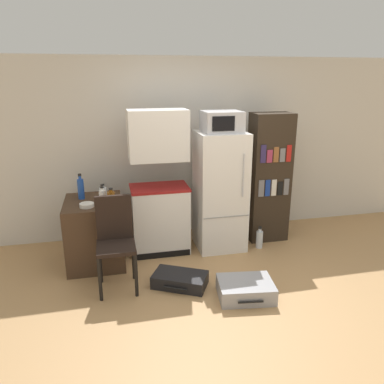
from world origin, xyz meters
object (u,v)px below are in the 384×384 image
(bottle_clear_short, at_px, (103,193))
(side_table, at_px, (95,232))
(refrigerator, at_px, (220,191))
(suitcase_large_flat, at_px, (246,289))
(bottle_blue_soda, at_px, (81,188))
(bottle_amber_beer, at_px, (111,198))
(suitcase_small_flat, at_px, (180,280))
(bookshelf, at_px, (269,178))
(bowl, at_px, (87,205))
(kitchen_hutch, at_px, (159,189))
(bottle_milk_white, at_px, (103,197))
(water_bottle_front, at_px, (259,239))
(microwave, at_px, (222,122))
(chair, at_px, (115,235))

(bottle_clear_short, bearing_deg, side_table, -168.18)
(refrigerator, height_order, bottle_clear_short, refrigerator)
(refrigerator, xyz_separation_m, suitcase_large_flat, (-0.09, -1.25, -0.68))
(bottle_blue_soda, bearing_deg, bottle_amber_beer, -43.84)
(bottle_clear_short, distance_m, suitcase_small_flat, 1.37)
(bookshelf, height_order, bottle_amber_beer, bookshelf)
(bottle_clear_short, height_order, bowl, bottle_clear_short)
(kitchen_hutch, bearing_deg, bottle_clear_short, -169.80)
(kitchen_hutch, height_order, refrigerator, kitchen_hutch)
(bottle_blue_soda, relative_size, bowl, 1.93)
(bottle_milk_white, relative_size, bowl, 1.34)
(suitcase_small_flat, xyz_separation_m, water_bottle_front, (1.22, 0.70, 0.05))
(bookshelf, bearing_deg, bottle_blue_soda, -177.75)
(microwave, height_order, suitcase_small_flat, microwave)
(bowl, relative_size, suitcase_small_flat, 0.24)
(bookshelf, bearing_deg, bowl, -170.09)
(suitcase_large_flat, bearing_deg, side_table, 150.65)
(bottle_milk_white, relative_size, suitcase_large_flat, 0.35)
(suitcase_large_flat, bearing_deg, bottle_blue_soda, 150.21)
(microwave, distance_m, suitcase_small_flat, 1.96)
(kitchen_hutch, xyz_separation_m, bookshelf, (1.51, 0.06, 0.04))
(side_table, bearing_deg, bottle_blue_soda, 137.63)
(side_table, xyz_separation_m, bottle_clear_short, (0.13, 0.03, 0.48))
(bottle_milk_white, height_order, water_bottle_front, bottle_milk_white)
(water_bottle_front, bearing_deg, bottle_blue_soda, 174.97)
(bottle_milk_white, distance_m, water_bottle_front, 2.13)
(side_table, relative_size, refrigerator, 0.51)
(bookshelf, relative_size, chair, 1.74)
(bottle_blue_soda, height_order, bowl, bottle_blue_soda)
(kitchen_hutch, relative_size, bookshelf, 1.04)
(side_table, height_order, microwave, microwave)
(bottle_clear_short, distance_m, water_bottle_front, 2.13)
(side_table, height_order, chair, chair)
(bottle_amber_beer, bearing_deg, water_bottle_front, 4.07)
(microwave, bearing_deg, bottle_amber_beer, -167.28)
(microwave, height_order, bottle_blue_soda, microwave)
(bottle_clear_short, relative_size, bowl, 1.19)
(side_table, relative_size, bowl, 4.94)
(microwave, bearing_deg, bookshelf, 9.07)
(suitcase_large_flat, bearing_deg, water_bottle_front, 68.52)
(bottle_clear_short, bearing_deg, bottle_blue_soda, 160.14)
(side_table, xyz_separation_m, microwave, (1.61, 0.10, 1.28))
(refrigerator, height_order, bookshelf, bookshelf)
(bottle_clear_short, distance_m, bottle_milk_white, 0.18)
(kitchen_hutch, relative_size, refrigerator, 1.19)
(side_table, relative_size, bottle_blue_soda, 2.56)
(microwave, distance_m, suitcase_large_flat, 2.02)
(bottle_blue_soda, relative_size, water_bottle_front, 1.04)
(bottle_amber_beer, height_order, suitcase_small_flat, bottle_amber_beer)
(refrigerator, relative_size, chair, 1.53)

